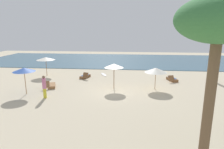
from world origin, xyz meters
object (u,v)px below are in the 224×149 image
lounger_2 (85,76)px  palm_1 (219,25)px  umbrella_0 (24,70)px  surfboard (104,74)px  umbrella_2 (46,59)px  umbrella_3 (156,70)px  person_1 (216,74)px  umbrella_1 (114,66)px  person_0 (44,87)px  lounger_0 (51,86)px  lounger_1 (172,79)px

lounger_2 → palm_1: palm_1 is taller
umbrella_0 → surfboard: bearing=54.3°
umbrella_2 → umbrella_3: size_ratio=1.08×
umbrella_0 → umbrella_2: 6.70m
umbrella_2 → person_1: (18.51, -1.37, -1.13)m
umbrella_1 → surfboard: bearing=107.5°
umbrella_0 → umbrella_3: umbrella_0 is taller
lounger_2 → person_0: person_0 is taller
person_0 → lounger_0: bearing=103.1°
umbrella_1 → person_0: 6.17m
lounger_2 → person_1: person_1 is taller
umbrella_2 → palm_1: (12.53, -14.76, 3.48)m
person_0 → palm_1: bearing=-38.0°
lounger_0 → lounger_1: size_ratio=0.99×
umbrella_3 → palm_1: (0.47, -10.56, 3.71)m
umbrella_0 → person_0: 2.42m
lounger_2 → lounger_1: bearing=-2.2°
palm_1 → umbrella_2: bearing=130.3°
umbrella_1 → umbrella_3: size_ratio=1.16×
palm_1 → surfboard: 17.76m
lounger_1 → lounger_2: size_ratio=1.03×
umbrella_3 → lounger_2: size_ratio=1.16×
lounger_1 → lounger_2: 9.45m
umbrella_2 → person_1: bearing=-4.2°
umbrella_1 → person_1: umbrella_1 is taller
umbrella_0 → surfboard: (5.52, 7.68, -2.07)m
umbrella_1 → surfboard: umbrella_1 is taller
lounger_0 → surfboard: 7.00m
umbrella_3 → palm_1: size_ratio=0.31×
lounger_2 → umbrella_2: bearing=171.4°
lounger_2 → surfboard: bearing=44.1°
umbrella_1 → surfboard: (-1.71, 5.42, -2.10)m
surfboard → person_0: bearing=-112.7°
person_0 → surfboard: bearing=67.3°
umbrella_2 → lounger_1: bearing=-4.4°
lounger_1 → surfboard: 7.90m
umbrella_1 → palm_1: 11.72m
umbrella_0 → umbrella_2: umbrella_0 is taller
umbrella_0 → lounger_2: bearing=58.0°
umbrella_1 → palm_1: size_ratio=0.36×
person_1 → palm_1: palm_1 is taller
person_0 → umbrella_3: bearing=19.4°
lounger_0 → lounger_2: lounger_2 is taller
lounger_0 → lounger_1: lounger_0 is taller
lounger_0 → person_1: 16.41m
umbrella_3 → surfboard: bearing=135.9°
umbrella_1 → person_1: (10.19, 2.99, -1.26)m
lounger_0 → person_0: person_0 is taller
umbrella_0 → person_1: umbrella_0 is taller
umbrella_1 → umbrella_0: bearing=-162.7°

